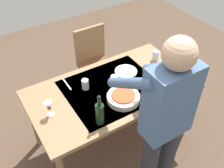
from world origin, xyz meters
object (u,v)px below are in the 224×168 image
(dining_table, at_px, (112,94))
(serving_bowl_pasta, at_px, (124,97))
(person_server, at_px, (164,121))
(water_cup_near_right, at_px, (156,56))
(wine_glass_left, at_px, (49,106))
(dinner_plate_near, at_px, (126,71))
(chair_near, at_px, (94,59))
(water_cup_near_left, at_px, (85,84))
(wine_bottle, at_px, (100,113))
(water_cup_far_left, at_px, (114,81))
(side_bowl_salad, at_px, (152,82))

(dining_table, bearing_deg, serving_bowl_pasta, 90.77)
(person_server, bearing_deg, water_cup_near_right, -126.30)
(wine_glass_left, distance_m, water_cup_near_right, 1.29)
(dining_table, xyz_separation_m, dinner_plate_near, (-0.25, -0.14, 0.08))
(chair_near, height_order, water_cup_near_left, chair_near)
(wine_bottle, xyz_separation_m, water_cup_near_right, (-0.96, -0.46, -0.06))
(chair_near, xyz_separation_m, water_cup_far_left, (0.20, 0.79, 0.30))
(dining_table, bearing_deg, water_cup_far_left, -146.19)
(chair_near, bearing_deg, dining_table, 73.50)
(wine_glass_left, distance_m, water_cup_near_left, 0.44)
(wine_bottle, height_order, water_cup_far_left, wine_bottle)
(dining_table, xyz_separation_m, person_server, (-0.02, 0.70, 0.27))
(dinner_plate_near, bearing_deg, water_cup_near_right, -178.25)
(water_cup_near_left, height_order, dinner_plate_near, water_cup_near_left)
(side_bowl_salad, bearing_deg, chair_near, -83.13)
(wine_glass_left, bearing_deg, water_cup_far_left, -176.06)
(water_cup_near_left, height_order, serving_bowl_pasta, water_cup_near_left)
(wine_bottle, bearing_deg, water_cup_far_left, -135.95)
(chair_near, distance_m, dinner_plate_near, 0.73)
(person_server, height_order, water_cup_near_right, person_server)
(water_cup_far_left, bearing_deg, wine_bottle, 44.05)
(wine_glass_left, xyz_separation_m, water_cup_near_right, (-1.27, -0.16, -0.05))
(water_cup_near_right, height_order, side_bowl_salad, water_cup_near_right)
(dining_table, bearing_deg, water_cup_near_right, -167.05)
(water_cup_near_right, bearing_deg, water_cup_near_left, 1.40)
(wine_bottle, height_order, water_cup_near_right, wine_bottle)
(water_cup_far_left, bearing_deg, person_server, 88.18)
(wine_bottle, bearing_deg, water_cup_near_left, -101.82)
(wine_glass_left, relative_size, water_cup_near_left, 1.46)
(chair_near, bearing_deg, water_cup_near_right, 120.84)
(dining_table, distance_m, serving_bowl_pasta, 0.22)
(dining_table, xyz_separation_m, chair_near, (-0.24, -0.82, -0.17))
(wine_glass_left, relative_size, dinner_plate_near, 0.66)
(water_cup_near_right, bearing_deg, serving_bowl_pasta, 28.13)
(person_server, relative_size, side_bowl_salad, 9.38)
(water_cup_near_left, height_order, water_cup_far_left, same)
(wine_bottle, xyz_separation_m, water_cup_near_left, (-0.09, -0.44, -0.06))
(water_cup_near_right, distance_m, serving_bowl_pasta, 0.73)
(person_server, distance_m, water_cup_near_right, 1.06)
(person_server, relative_size, water_cup_near_right, 15.76)
(dining_table, height_order, water_cup_far_left, water_cup_far_left)
(chair_near, xyz_separation_m, wine_bottle, (0.55, 1.13, 0.35))
(chair_near, distance_m, water_cup_far_left, 0.87)
(serving_bowl_pasta, bearing_deg, wine_glass_left, -15.74)
(serving_bowl_pasta, height_order, side_bowl_salad, same)
(side_bowl_salad, bearing_deg, water_cup_near_left, -26.34)
(water_cup_near_right, distance_m, dinner_plate_near, 0.39)
(water_cup_far_left, xyz_separation_m, dinner_plate_near, (-0.21, -0.11, -0.05))
(wine_bottle, xyz_separation_m, water_cup_far_left, (-0.36, -0.34, -0.06))
(water_cup_near_left, relative_size, dinner_plate_near, 0.45)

